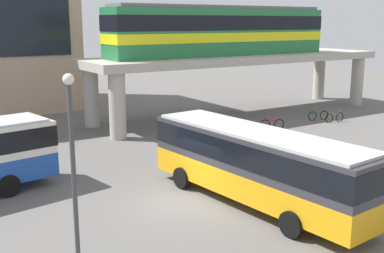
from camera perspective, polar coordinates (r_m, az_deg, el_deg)
The scene contains 10 objects.
ground_plane at distance 29.44m, azimuth -11.72°, elevation -2.86°, with size 120.00×120.00×0.00m, color #605E5B.
elevated_platform at distance 39.67m, azimuth 5.72°, elevation 7.45°, with size 26.41×6.19×4.98m.
train at distance 38.37m, azimuth 3.55°, elevation 11.38°, with size 19.17×2.96×3.84m.
bus_main at distance 20.18m, azimuth 7.60°, elevation -3.89°, with size 3.45×11.21×3.22m.
bicycle_silver at distance 33.32m, azimuth 3.80°, elevation -0.20°, with size 1.72×0.62×1.04m.
bicycle_green at distance 39.05m, azimuth 14.80°, elevation 1.28°, with size 1.75×0.51×1.04m.
bicycle_brown at distance 38.58m, azimuth 16.60°, elevation 1.04°, with size 1.78×0.29×1.04m.
bicycle_red at distance 35.09m, azimuth 9.52°, elevation 0.29°, with size 1.65×0.81×1.04m.
bicycle_black at distance 32.22m, azimuth -1.77°, elevation -0.62°, with size 1.78×0.33×1.04m.
lamp_post at distance 15.67m, azimuth -14.06°, elevation -2.86°, with size 0.36×0.36×6.06m.
Camera 1 is at (-10.17, -16.55, 7.61)m, focal length 44.81 mm.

